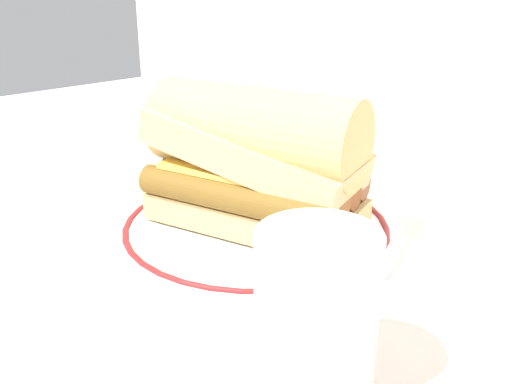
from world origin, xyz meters
name	(u,v)px	position (x,y,z in m)	size (l,w,h in m)	color
ground_plane	(214,242)	(0.00, 0.00, 0.00)	(1.50, 1.50, 0.00)	silver
plate	(256,228)	(0.02, 0.04, 0.01)	(0.27, 0.27, 0.01)	white
sausage_sandwich	(256,158)	(0.02, 0.04, 0.08)	(0.22, 0.16, 0.13)	tan
drinking_glass	(315,329)	(0.20, -0.07, 0.05)	(0.07, 0.07, 0.11)	silver
salt_shaker	(195,136)	(-0.20, 0.12, 0.03)	(0.03, 0.03, 0.07)	white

